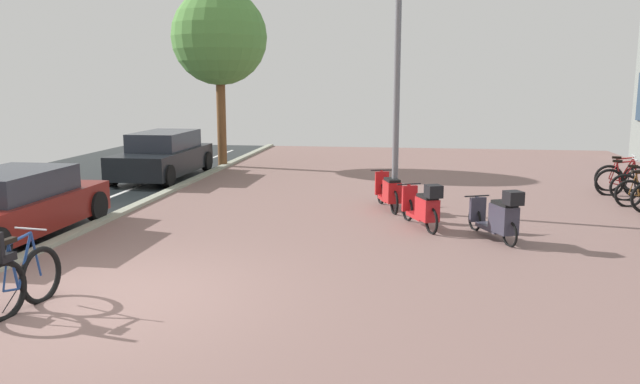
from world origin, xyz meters
TOP-DOWN VIEW (x-y plane):
  - ground at (1.43, 0.00)m, footprint 21.00×40.00m
  - bicycle_foreground at (-1.02, -0.68)m, footprint 0.76×1.44m
  - bicycle_rack_08 at (9.36, 8.28)m, footprint 1.33×0.47m
  - bicycle_rack_09 at (9.22, 8.99)m, footprint 1.39×0.48m
  - bicycle_rack_10 at (9.42, 9.70)m, footprint 1.40×0.48m
  - scooter_near at (5.49, 3.83)m, footprint 0.93×1.63m
  - scooter_mid at (4.14, 4.60)m, footprint 0.89×1.63m
  - scooter_far at (3.40, 6.40)m, footprint 0.75×1.72m
  - parked_car_near at (-3.43, 2.74)m, footprint 1.89×4.31m
  - parked_car_far at (-3.54, 10.32)m, footprint 1.84×4.34m
  - lamp_post at (3.53, 6.23)m, footprint 0.20×0.52m
  - street_tree at (-2.54, 13.07)m, footprint 3.18×3.18m

SIDE VIEW (x-z plane):
  - ground at x=1.43m, z-range -0.09..0.04m
  - bicycle_rack_08 at x=9.36m, z-range -0.14..0.81m
  - bicycle_rack_09 at x=9.22m, z-range -0.15..0.85m
  - bicycle_rack_10 at x=9.42m, z-range -0.15..0.85m
  - scooter_far at x=3.40m, z-range -0.02..0.83m
  - bicycle_foreground at x=-1.02m, z-range -0.16..0.98m
  - scooter_mid at x=4.14m, z-range -0.05..0.93m
  - scooter_near at x=5.49m, z-range -0.06..0.96m
  - parked_car_near at x=-3.43m, z-range -0.03..1.23m
  - parked_car_far at x=-3.54m, z-range -0.03..1.34m
  - lamp_post at x=3.53m, z-range 0.32..6.16m
  - street_tree at x=-2.54m, z-range 1.34..7.25m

